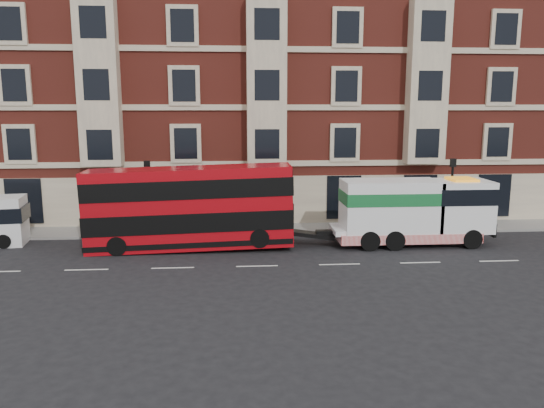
{
  "coord_description": "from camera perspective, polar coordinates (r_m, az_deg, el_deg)",
  "views": [
    {
      "loc": [
        -1.07,
        -24.4,
        7.45
      ],
      "look_at": [
        1.01,
        4.0,
        2.29
      ],
      "focal_mm": 35.0,
      "sensor_mm": 36.0,
      "label": 1
    }
  ],
  "objects": [
    {
      "name": "ground",
      "position": [
        25.54,
        -1.62,
        -6.7
      ],
      "size": [
        120.0,
        120.0,
        0.0
      ],
      "primitive_type": "plane",
      "color": "black",
      "rests_on": "ground"
    },
    {
      "name": "sidewalk",
      "position": [
        32.76,
        -2.21,
        -2.75
      ],
      "size": [
        90.0,
        3.0,
        0.15
      ],
      "primitive_type": "cube",
      "color": "slate",
      "rests_on": "ground"
    },
    {
      "name": "victorian_terrace",
      "position": [
        39.52,
        -1.96,
        14.06
      ],
      "size": [
        45.0,
        12.0,
        20.4
      ],
      "color": "maroon",
      "rests_on": "ground"
    },
    {
      "name": "lamp_post_west",
      "position": [
        31.37,
        -13.18,
        1.24
      ],
      "size": [
        0.35,
        0.15,
        4.35
      ],
      "color": "black",
      "rests_on": "sidewalk"
    },
    {
      "name": "lamp_post_east",
      "position": [
        33.62,
        18.75,
        1.56
      ],
      "size": [
        0.35,
        0.15,
        4.35
      ],
      "color": "black",
      "rests_on": "sidewalk"
    },
    {
      "name": "double_decker_bus",
      "position": [
        28.44,
        -8.84,
        -0.25
      ],
      "size": [
        10.82,
        2.48,
        4.38
      ],
      "color": "#A40910",
      "rests_on": "ground"
    },
    {
      "name": "tow_truck",
      "position": [
        30.03,
        14.76,
        -0.7
      ],
      "size": [
        8.67,
        2.56,
        3.61
      ],
      "color": "white",
      "rests_on": "ground"
    },
    {
      "name": "pedestrian",
      "position": [
        31.84,
        -15.35,
        -1.83
      ],
      "size": [
        0.64,
        0.45,
        1.66
      ],
      "primitive_type": "imported",
      "rotation": [
        0.0,
        0.0,
        -0.08
      ],
      "color": "#1C2939",
      "rests_on": "sidewalk"
    }
  ]
}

